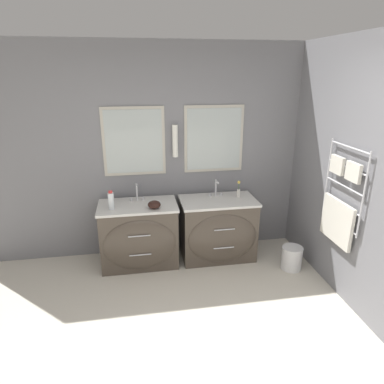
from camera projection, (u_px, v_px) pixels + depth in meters
wall_back at (167, 153)px, 4.23m from camera, size 4.95×0.15×2.60m
wall_right at (354, 176)px, 3.32m from camera, size 0.13×4.38×2.60m
vanity_left at (139, 235)px, 4.12m from camera, size 0.93×0.60×0.77m
vanity_right at (218, 229)px, 4.28m from camera, size 0.93×0.60×0.77m
faucet_left at (137, 193)px, 4.11m from camera, size 0.17×0.13×0.21m
faucet_right at (216, 188)px, 4.27m from camera, size 0.17×0.13×0.21m
toiletry_bottle at (111, 201)px, 3.86m from camera, size 0.07×0.07×0.22m
amenity_bowl at (154, 205)px, 3.90m from camera, size 0.15×0.15×0.09m
flower_vase at (239, 191)px, 4.23m from camera, size 0.04×0.04×0.22m
waste_bin at (292, 257)px, 4.10m from camera, size 0.25×0.25×0.28m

